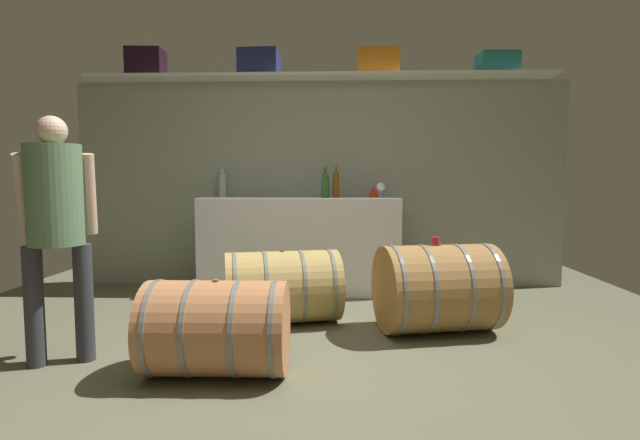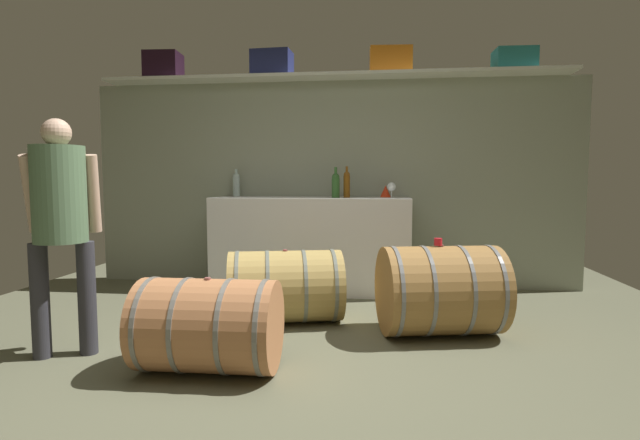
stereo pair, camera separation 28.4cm
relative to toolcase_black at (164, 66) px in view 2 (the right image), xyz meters
The scene contains 18 objects.
ground_plane 3.43m from the toolcase_black, 44.39° to the right, with size 6.37×8.26×0.02m, color #5B5C45.
back_wall_panel 2.19m from the toolcase_black, ahead, with size 5.17×0.10×2.17m, color gray.
high_shelf_board 1.79m from the toolcase_black, ahead, with size 4.75×0.40×0.03m, color silver.
toolcase_black is the anchor object (origin of this frame).
toolcase_navy 1.18m from the toolcase_black, ahead, with size 0.40×0.28×0.26m, color navy.
toolcase_orange 2.40m from the toolcase_black, ahead, with size 0.42×0.18×0.26m, color orange.
toolcase_teal 3.60m from the toolcase_black, ahead, with size 0.38×0.28×0.21m, color #237476.
work_cabinet 2.47m from the toolcase_black, ahead, with size 1.98×0.57×0.96m, color silver.
wine_bottle_green 2.26m from the toolcase_black, ahead, with size 0.08×0.08×0.30m.
wine_bottle_clear 1.47m from the toolcase_black, ahead, with size 0.08×0.08×0.29m.
wine_bottle_amber 2.34m from the toolcase_black, ahead, with size 0.07×0.07×0.31m.
wine_glass 2.75m from the toolcase_black, ahead, with size 0.09×0.09×0.15m.
red_funnel 2.71m from the toolcase_black, ahead, with size 0.11×0.11×0.12m, color red.
wine_barrel_near 3.71m from the toolcase_black, 28.19° to the right, with size 0.96×0.81×0.67m.
wine_barrel_far 3.38m from the toolcase_black, 61.10° to the right, with size 0.82×0.57×0.57m.
wine_barrel_flank 2.89m from the toolcase_black, 39.97° to the right, with size 1.00×0.76×0.59m.
tasting_cup 3.51m from the toolcase_black, 28.39° to the right, with size 0.06×0.06×0.05m, color red.
winemaker_pouring 2.63m from the toolcase_black, 82.70° to the right, with size 0.49×0.41×1.52m.
Camera 2 is at (0.50, -2.69, 1.14)m, focal length 27.38 mm.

